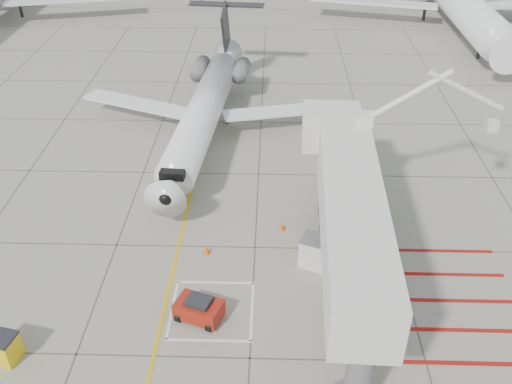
# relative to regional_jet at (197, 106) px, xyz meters

# --- Properties ---
(ground_plane) EXTENTS (260.00, 260.00, 0.00)m
(ground_plane) POSITION_rel_regional_jet_xyz_m (4.42, -15.27, -3.56)
(ground_plane) COLOR gray
(ground_plane) RESTS_ON ground
(regional_jet) EXTENTS (23.81, 28.94, 7.13)m
(regional_jet) POSITION_rel_regional_jet_xyz_m (0.00, 0.00, 0.00)
(regional_jet) COLOR silver
(regional_jet) RESTS_ON ground_plane
(jet_bridge) EXTENTS (10.04, 20.00, 7.87)m
(jet_bridge) POSITION_rel_regional_jet_xyz_m (9.21, -14.82, 0.37)
(jet_bridge) COLOR silver
(jet_bridge) RESTS_ON ground_plane
(pushback_tug) EXTENTS (2.58, 2.08, 1.30)m
(pushback_tug) POSITION_rel_regional_jet_xyz_m (1.85, -16.83, -2.91)
(pushback_tug) COLOR #9B1C0F
(pushback_tug) RESTS_ON ground_plane
(baggage_cart) EXTENTS (1.94, 1.40, 1.12)m
(baggage_cart) POSITION_rel_regional_jet_xyz_m (10.08, -11.00, -3.00)
(baggage_cart) COLOR #515256
(baggage_cart) RESTS_ON ground_plane
(ground_power_unit) EXTENTS (2.54, 2.01, 1.76)m
(ground_power_unit) POSITION_rel_regional_jet_xyz_m (8.08, -12.72, -2.68)
(ground_power_unit) COLOR silver
(ground_power_unit) RESTS_ON ground_plane
(cone_nose) EXTENTS (0.40, 0.40, 0.55)m
(cone_nose) POSITION_rel_regional_jet_xyz_m (1.69, -11.86, -3.29)
(cone_nose) COLOR #EA580C
(cone_nose) RESTS_ON ground_plane
(cone_side) EXTENTS (0.35, 0.35, 0.49)m
(cone_side) POSITION_rel_regional_jet_xyz_m (5.97, -9.55, -3.32)
(cone_side) COLOR #FF4F0D
(cone_side) RESTS_ON ground_plane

